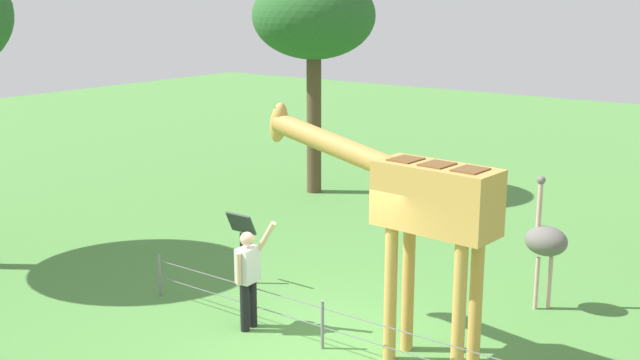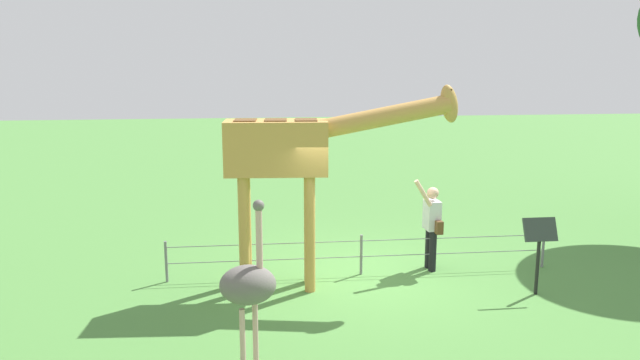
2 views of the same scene
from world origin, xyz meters
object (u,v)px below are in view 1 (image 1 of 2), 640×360
Objects in this scene: tree_east at (314,18)px; info_sign at (241,233)px; ostrich at (546,241)px; visitor at (249,274)px; giraffe at (414,203)px.

info_sign is (-3.00, 6.13, -3.56)m from tree_east.
ostrich is 5.24m from info_sign.
tree_east is at bearing -59.59° from visitor.
giraffe is 3.00× the size of info_sign.
ostrich is 9.38m from tree_east.
tree_east is (7.79, -4.03, 3.34)m from ostrich.
giraffe reaches higher than ostrich.
visitor is 1.34× the size of info_sign.
tree_east is at bearing -63.95° from info_sign.
giraffe is 3.23m from ostrich.
info_sign is (1.42, -1.39, 0.05)m from visitor.
tree_east is 7.70m from info_sign.
visitor is at bearing 13.05° from giraffe.
tree_east reaches higher than visitor.
visitor is 1.99m from info_sign.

